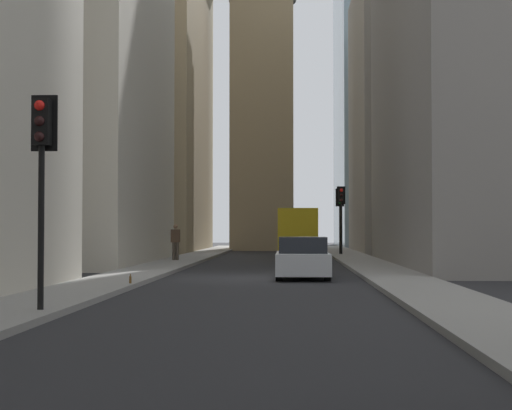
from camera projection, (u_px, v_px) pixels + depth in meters
name	position (u px, v px, depth m)	size (l,w,h in m)	color
ground_plane	(262.00, 278.00, 27.17)	(135.00, 135.00, 0.00)	#262628
sidewalk_right	(132.00, 275.00, 27.37)	(90.00, 2.20, 0.14)	gray
sidewalk_left	(393.00, 276.00, 26.98)	(90.00, 2.20, 0.14)	gray
building_left_far	(427.00, 117.00, 55.75)	(13.67, 10.00, 19.08)	gray
building_left_midfar	(505.00, 51.00, 35.27)	(19.22, 10.50, 19.26)	gray
building_right_far	(135.00, 90.00, 58.91)	(16.99, 10.50, 24.04)	#9E8966
church_spire	(262.00, 30.00, 62.49)	(5.34, 5.34, 33.30)	#9E8966
delivery_truck	(297.00, 233.00, 46.99)	(6.46, 2.25, 2.84)	yellow
sedan_silver	(303.00, 259.00, 26.79)	(4.30, 1.78, 1.42)	#B7BABF
traffic_light_foreground	(42.00, 151.00, 15.26)	(0.43, 0.52, 4.17)	black
traffic_light_midblock	(341.00, 204.00, 48.32)	(0.43, 0.52, 4.15)	black
traffic_light_far_junction	(340.00, 206.00, 48.63)	(0.43, 0.52, 4.02)	black
pedestrian	(175.00, 240.00, 39.20)	(0.26, 0.44, 1.77)	#473D33
discarded_bottle	(130.00, 280.00, 22.40)	(0.07, 0.07, 0.27)	brown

